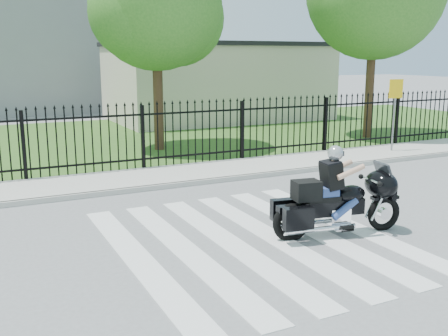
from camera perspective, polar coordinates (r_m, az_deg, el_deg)
name	(u,v)px	position (r m, az deg, el deg)	size (l,w,h in m)	color
ground	(253,240)	(9.00, 3.14, -7.87)	(120.00, 120.00, 0.00)	slate
crosswalk	(253,240)	(9.00, 3.14, -7.84)	(5.00, 5.50, 0.01)	silver
sidewalk	(156,177)	(13.39, -7.40, -0.99)	(40.00, 2.00, 0.12)	#ADAAA3
curb	(170,186)	(12.47, -5.91, -1.93)	(40.00, 0.12, 0.12)	#ADAAA3
grass_strip	(94,140)	(20.04, -13.95, 2.98)	(40.00, 12.00, 0.02)	#2E531C
iron_fence	(143,139)	(14.16, -8.82, 3.17)	(26.00, 0.04, 1.80)	black
tree_mid	(156,4)	(17.39, -7.44, 17.29)	(4.20, 4.20, 6.78)	#382316
building_low	(218,83)	(25.93, -0.71, 9.22)	(10.00, 6.00, 3.50)	beige
building_low_roof	(217,44)	(25.90, -0.72, 13.31)	(10.20, 6.20, 0.20)	black
motorcycle_rider	(336,198)	(9.26, 12.08, -3.24)	(2.45, 1.05, 1.63)	black
traffic_sign	(395,100)	(17.32, 18.13, 7.05)	(0.49, 0.09, 2.24)	slate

